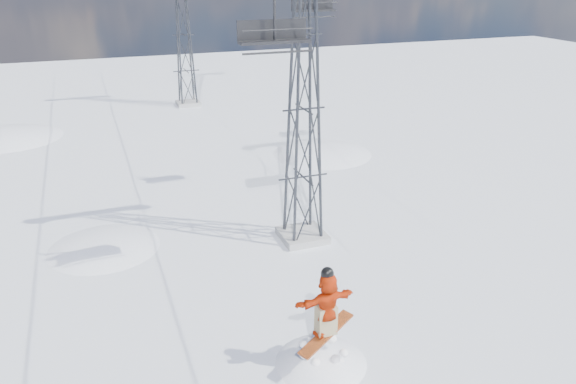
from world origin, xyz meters
name	(u,v)px	position (x,y,z in m)	size (l,w,h in m)	color
ground	(378,362)	(0.00, 0.00, 0.00)	(120.00, 120.00, 0.00)	white
snow_terrain	(148,296)	(-4.77, 21.24, -9.59)	(39.00, 37.00, 22.00)	white
lift_tower_near	(304,110)	(0.80, 8.00, 5.47)	(5.20, 1.80, 11.43)	#999999
lift_tower_far	(184,35)	(0.80, 33.00, 5.47)	(5.20, 1.80, 11.43)	#999999
lift_chair_near	(274,33)	(-1.40, 4.97, 8.69)	(2.18, 0.63, 2.70)	black
lift_chair_mid	(313,5)	(3.00, 12.50, 8.89)	(1.97, 0.57, 2.44)	black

